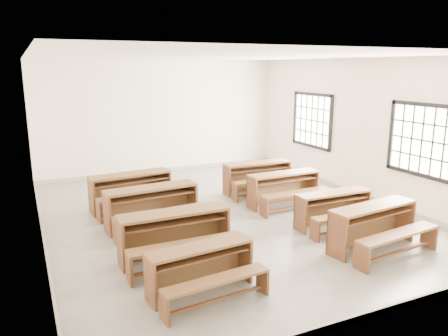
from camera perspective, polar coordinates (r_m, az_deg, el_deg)
name	(u,v)px	position (r m, az deg, el deg)	size (l,w,h in m)	color
room	(228,111)	(8.70, 0.54, 7.41)	(8.50, 8.50, 3.20)	gray
desk_set_0	(202,266)	(6.01, -2.92, -12.72)	(1.54, 0.90, 0.66)	brown
desk_set_1	(176,232)	(6.99, -6.34, -8.33)	(1.76, 0.92, 0.79)	brown
desk_set_2	(153,204)	(8.41, -9.30, -4.69)	(1.83, 1.05, 0.79)	brown
desk_set_3	(132,189)	(9.58, -11.98, -2.64)	(1.81, 1.06, 0.78)	brown
desk_set_4	(375,224)	(7.76, 19.12, -6.93)	(1.77, 1.06, 0.76)	brown
desk_set_5	(335,207)	(8.60, 14.24, -4.95)	(1.53, 0.80, 0.69)	brown
desk_set_6	(285,187)	(9.69, 7.93, -2.44)	(1.66, 0.89, 0.74)	brown
desk_set_7	(258,175)	(10.63, 4.46, -0.93)	(1.70, 0.93, 0.75)	brown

